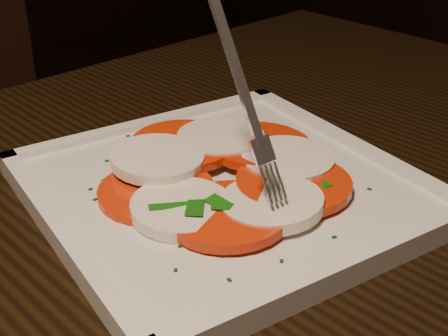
% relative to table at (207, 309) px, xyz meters
% --- Properties ---
extents(table, '(1.26, 0.89, 0.75)m').
position_rel_table_xyz_m(table, '(0.00, 0.00, 0.00)').
color(table, black).
rests_on(table, ground).
extents(plate, '(0.34, 0.34, 0.01)m').
position_rel_table_xyz_m(plate, '(0.03, 0.02, 0.11)').
color(plate, silver).
rests_on(plate, table).
extents(caprese_salad, '(0.22, 0.28, 0.02)m').
position_rel_table_xyz_m(caprese_salad, '(0.03, 0.02, 0.12)').
color(caprese_salad, red).
rests_on(caprese_salad, plate).
extents(fork, '(0.03, 0.09, 0.15)m').
position_rel_table_xyz_m(fork, '(0.02, -0.01, 0.21)').
color(fork, white).
rests_on(fork, caprese_salad).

